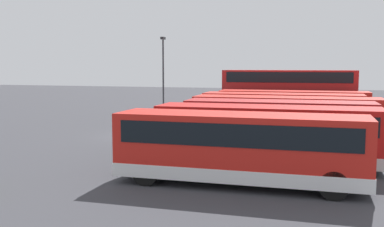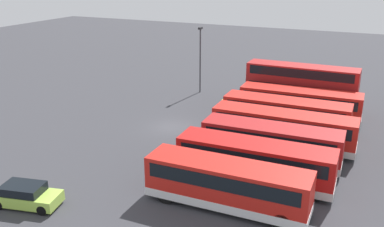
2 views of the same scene
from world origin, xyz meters
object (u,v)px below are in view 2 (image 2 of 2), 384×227
(bus_double_decker_near_end, at_px, (301,85))
(bus_single_deck_seventh, at_px, (227,184))
(bus_single_deck_fourth, at_px, (283,128))
(bus_single_deck_fifth, at_px, (271,143))
(waste_bin_yellow, at_px, (224,104))
(bus_single_deck_second, at_px, (300,103))
(lamp_post_tall, at_px, (200,55))
(bus_single_deck_third, at_px, (286,114))
(car_hatchback_silver, at_px, (26,195))
(bus_single_deck_sixth, at_px, (255,161))

(bus_double_decker_near_end, relative_size, bus_single_deck_seventh, 1.11)
(bus_single_deck_fourth, distance_m, bus_single_deck_seventh, 10.91)
(bus_single_deck_fifth, distance_m, waste_bin_yellow, 13.21)
(bus_single_deck_second, bearing_deg, lamp_post_tall, -109.62)
(lamp_post_tall, xyz_separation_m, waste_bin_yellow, (4.62, 4.85, -4.04))
(bus_double_decker_near_end, relative_size, waste_bin_yellow, 11.98)
(bus_single_deck_third, height_order, bus_single_deck_seventh, same)
(bus_double_decker_near_end, relative_size, car_hatchback_silver, 2.55)
(bus_single_deck_fifth, height_order, lamp_post_tall, lamp_post_tall)
(bus_single_deck_fifth, relative_size, car_hatchback_silver, 2.36)
(bus_single_deck_third, bearing_deg, bus_single_deck_second, 172.60)
(bus_single_deck_seventh, bearing_deg, bus_single_deck_second, 177.62)
(bus_single_deck_fifth, relative_size, waste_bin_yellow, 11.11)
(bus_single_deck_third, bearing_deg, bus_single_deck_sixth, 1.74)
(bus_single_deck_sixth, height_order, waste_bin_yellow, bus_single_deck_sixth)
(bus_single_deck_third, height_order, waste_bin_yellow, bus_single_deck_third)
(bus_double_decker_near_end, bearing_deg, waste_bin_yellow, -62.32)
(bus_single_deck_fifth, height_order, waste_bin_yellow, bus_single_deck_fifth)
(bus_single_deck_seventh, distance_m, lamp_post_tall, 25.74)
(car_hatchback_silver, bearing_deg, bus_double_decker_near_end, 156.71)
(bus_single_deck_fourth, xyz_separation_m, bus_single_deck_seventh, (10.88, -0.85, -0.00))
(waste_bin_yellow, bearing_deg, bus_single_deck_seventh, 21.15)
(bus_single_deck_second, distance_m, bus_single_deck_seventh, 18.20)
(bus_single_deck_fifth, bearing_deg, bus_single_deck_second, -179.92)
(bus_single_deck_second, height_order, car_hatchback_silver, bus_single_deck_second)
(waste_bin_yellow, bearing_deg, bus_single_deck_fourth, 47.50)
(bus_single_deck_third, distance_m, bus_single_deck_fifth, 7.04)
(bus_single_deck_second, relative_size, car_hatchback_silver, 2.60)
(bus_double_decker_near_end, xyz_separation_m, lamp_post_tall, (-0.89, -11.95, 2.06))
(bus_single_deck_second, height_order, bus_single_deck_sixth, same)
(car_hatchback_silver, bearing_deg, lamp_post_tall, -179.21)
(bus_single_deck_sixth, relative_size, bus_single_deck_seventh, 1.06)
(bus_double_decker_near_end, relative_size, bus_single_deck_sixth, 1.05)
(bus_single_deck_third, xyz_separation_m, bus_single_deck_seventh, (14.45, -0.27, -0.00))
(bus_double_decker_near_end, xyz_separation_m, bus_single_deck_fourth, (10.91, 0.74, -0.83))
(bus_single_deck_seventh, distance_m, waste_bin_yellow, 19.40)
(bus_double_decker_near_end, relative_size, bus_single_deck_fifth, 1.08)
(bus_double_decker_near_end, height_order, waste_bin_yellow, bus_double_decker_near_end)
(bus_single_deck_fourth, height_order, car_hatchback_silver, bus_single_deck_fourth)
(bus_single_deck_seventh, bearing_deg, car_hatchback_silver, -66.00)
(bus_single_deck_second, xyz_separation_m, lamp_post_tall, (-4.49, -12.59, 2.89))
(lamp_post_tall, bearing_deg, waste_bin_yellow, 46.44)
(bus_single_deck_third, height_order, bus_single_deck_fourth, same)
(bus_single_deck_fourth, bearing_deg, bus_single_deck_fifth, -1.35)
(bus_double_decker_near_end, distance_m, bus_single_deck_fifth, 14.39)
(bus_single_deck_sixth, distance_m, waste_bin_yellow, 16.19)
(bus_single_deck_fourth, relative_size, bus_single_deck_seventh, 1.14)
(bus_single_deck_fourth, bearing_deg, lamp_post_tall, -132.91)
(car_hatchback_silver, relative_size, waste_bin_yellow, 4.70)
(bus_double_decker_near_end, relative_size, bus_single_deck_fourth, 0.97)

